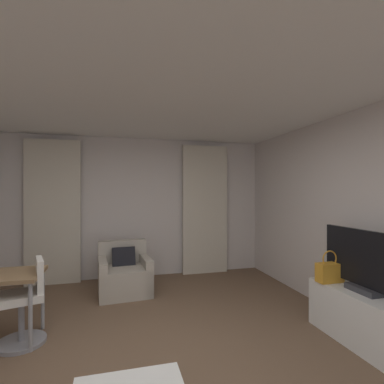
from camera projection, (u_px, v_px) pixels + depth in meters
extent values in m
plane|color=brown|center=(152.00, 376.00, 2.51)|extent=(12.00, 12.00, 0.00)
cube|color=silver|center=(134.00, 207.00, 5.44)|extent=(5.12, 0.06, 2.60)
cube|color=silver|center=(384.00, 219.00, 3.14)|extent=(0.06, 6.12, 2.60)
cube|color=white|center=(152.00, 74.00, 2.50)|extent=(5.12, 6.12, 0.06)
cube|color=beige|center=(53.00, 212.00, 4.97)|extent=(0.90, 0.06, 2.50)
cube|color=beige|center=(205.00, 209.00, 5.65)|extent=(0.90, 0.06, 2.50)
cube|color=#B2A899|center=(125.00, 280.00, 4.52)|extent=(0.84, 0.84, 0.42)
cube|color=#B2A899|center=(122.00, 251.00, 4.82)|extent=(0.79, 0.20, 0.36)
cube|color=#B2A899|center=(145.00, 274.00, 4.63)|extent=(0.18, 0.79, 0.56)
cube|color=#B2A899|center=(103.00, 278.00, 4.41)|extent=(0.18, 0.79, 0.56)
cube|color=black|center=(124.00, 259.00, 4.63)|extent=(0.38, 0.23, 0.37)
cylinder|color=#99999E|center=(43.00, 299.00, 3.35)|extent=(0.04, 0.04, 0.70)
cylinder|color=#99999E|center=(30.00, 317.00, 2.88)|extent=(0.04, 0.04, 0.70)
cylinder|color=gray|center=(21.00, 322.00, 3.02)|extent=(0.06, 0.06, 0.46)
cylinder|color=gray|center=(21.00, 342.00, 3.02)|extent=(0.48, 0.48, 0.04)
cube|color=silver|center=(21.00, 297.00, 3.02)|extent=(0.50, 0.50, 0.08)
cube|color=silver|center=(40.00, 274.00, 3.11)|extent=(0.16, 0.36, 0.34)
cube|color=white|center=(367.00, 320.00, 2.99)|extent=(0.47, 1.25, 0.55)
cube|color=#333338|center=(365.00, 289.00, 3.01)|extent=(0.20, 0.36, 0.06)
cube|color=black|center=(365.00, 258.00, 3.01)|extent=(0.04, 1.09, 0.59)
cube|color=orange|center=(330.00, 272.00, 3.36)|extent=(0.30, 0.14, 0.22)
torus|color=orange|center=(330.00, 259.00, 3.36)|extent=(0.20, 0.02, 0.20)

